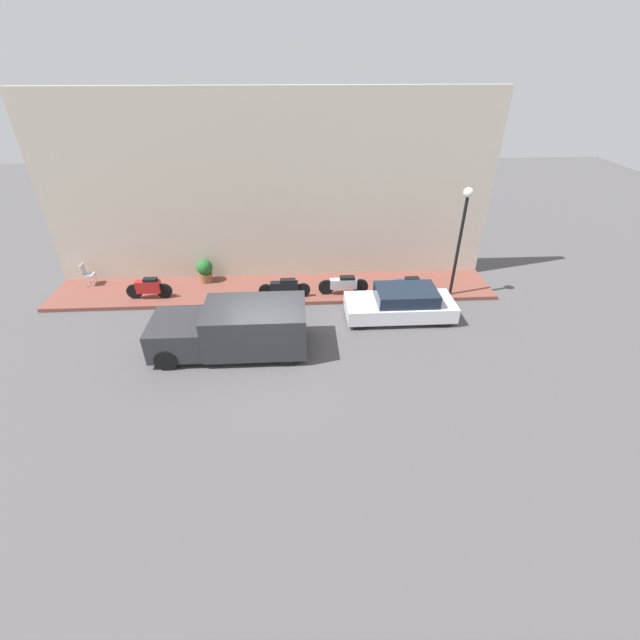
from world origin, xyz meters
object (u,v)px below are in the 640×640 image
at_px(motorcycle_black, 285,287).
at_px(motorcycle_red, 149,288).
at_px(motorcycle_blue, 408,285).
at_px(cafe_chair, 87,273).
at_px(parked_car, 401,304).
at_px(potted_plant, 205,270).
at_px(scooter_silver, 344,284).
at_px(streetlamp, 463,224).
at_px(delivery_van, 232,329).

xyz_separation_m(motorcycle_black, motorcycle_red, (0.21, 5.39, 0.04)).
height_order(motorcycle_blue, cafe_chair, cafe_chair).
height_order(parked_car, cafe_chair, parked_car).
bearing_deg(motorcycle_black, cafe_chair, 79.59).
bearing_deg(motorcycle_red, parked_car, -100.30).
bearing_deg(parked_car, potted_plant, 67.97).
bearing_deg(scooter_silver, cafe_chair, 82.61).
relative_size(scooter_silver, motorcycle_blue, 1.08).
distance_m(streetlamp, potted_plant, 10.57).
xyz_separation_m(motorcycle_blue, streetlamp, (-0.07, -1.75, 2.56)).
xyz_separation_m(delivery_van, scooter_silver, (3.47, -4.04, -0.27)).
bearing_deg(scooter_silver, potted_plant, 75.97).
bearing_deg(scooter_silver, delivery_van, 130.62).
bearing_deg(motorcycle_blue, scooter_silver, 85.32).
relative_size(motorcycle_black, motorcycle_blue, 1.10).
xyz_separation_m(parked_car, potted_plant, (3.15, 7.77, 0.10)).
bearing_deg(delivery_van, scooter_silver, -49.38).
xyz_separation_m(delivery_van, cafe_chair, (4.85, 6.64, -0.16)).
relative_size(motorcycle_black, scooter_silver, 1.02).
relative_size(motorcycle_blue, streetlamp, 0.43).
bearing_deg(cafe_chair, motorcycle_black, -100.41).
bearing_deg(streetlamp, cafe_chair, 83.65).
bearing_deg(streetlamp, delivery_van, 110.77).
height_order(delivery_van, motorcycle_red, delivery_van).
height_order(motorcycle_red, streetlamp, streetlamp).
distance_m(motorcycle_red, potted_plant, 2.41).
bearing_deg(motorcycle_black, scooter_silver, -86.64).
bearing_deg(parked_car, motorcycle_blue, -22.61).
bearing_deg(parked_car, cafe_chair, 76.32).
xyz_separation_m(motorcycle_red, potted_plant, (1.37, -1.98, 0.07)).
bearing_deg(motorcycle_red, delivery_van, -133.50).
height_order(delivery_van, motorcycle_blue, delivery_van).
bearing_deg(streetlamp, scooter_silver, 86.23).
relative_size(parked_car, cafe_chair, 4.26).
relative_size(motorcycle_red, potted_plant, 1.78).
bearing_deg(scooter_silver, streetlamp, -93.77).
xyz_separation_m(motorcycle_blue, potted_plant, (1.66, 8.39, 0.12)).
height_order(motorcycle_blue, potted_plant, potted_plant).
distance_m(motorcycle_black, motorcycle_red, 5.39).
xyz_separation_m(scooter_silver, streetlamp, (-0.29, -4.34, 2.55)).
relative_size(motorcycle_blue, potted_plant, 1.87).
bearing_deg(cafe_chair, motorcycle_blue, -96.86).
relative_size(delivery_van, motorcycle_black, 2.44).
height_order(scooter_silver, motorcycle_red, motorcycle_red).
distance_m(parked_car, scooter_silver, 2.61).
distance_m(delivery_van, potted_plant, 5.22).
relative_size(parked_car, delivery_van, 0.80).
bearing_deg(streetlamp, potted_plant, 80.29).
distance_m(scooter_silver, streetlamp, 5.04).
distance_m(delivery_van, streetlamp, 9.25).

